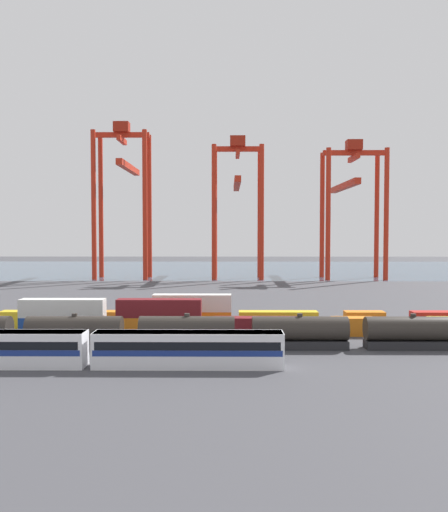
# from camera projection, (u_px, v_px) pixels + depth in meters

# --- Properties ---
(ground_plane) EXTENTS (420.00, 420.00, 0.00)m
(ground_plane) POSITION_uv_depth(u_px,v_px,m) (173.00, 299.00, 120.13)
(ground_plane) COLOR #424247
(harbour_water) EXTENTS (400.00, 110.00, 0.01)m
(harbour_water) POSITION_uv_depth(u_px,v_px,m) (198.00, 269.00, 219.02)
(harbour_water) COLOR #384C60
(harbour_water) RESTS_ON ground_plane
(passenger_train) EXTENTS (42.43, 3.14, 3.90)m
(passenger_train) POSITION_uv_depth(u_px,v_px,m) (90.00, 348.00, 59.46)
(passenger_train) COLOR silver
(passenger_train) RESTS_ON ground_plane
(freight_tank_row) EXTENTS (69.46, 3.01, 4.47)m
(freight_tank_row) POSITION_uv_depth(u_px,v_px,m) (187.00, 332.00, 69.02)
(freight_tank_row) COLOR #232326
(freight_tank_row) RESTS_ON ground_plane
(shipping_container_1) EXTENTS (12.10, 2.44, 2.60)m
(shipping_container_1) POSITION_uv_depth(u_px,v_px,m) (63.00, 326.00, 78.18)
(shipping_container_1) COLOR #1C4299
(shipping_container_1) RESTS_ON ground_plane
(shipping_container_2) EXTENTS (12.10, 2.44, 2.60)m
(shipping_container_2) POSITION_uv_depth(u_px,v_px,m) (63.00, 308.00, 78.07)
(shipping_container_2) COLOR silver
(shipping_container_2) RESTS_ON shipping_container_1
(shipping_container_3) EXTENTS (12.10, 2.44, 2.60)m
(shipping_container_3) POSITION_uv_depth(u_px,v_px,m) (159.00, 326.00, 78.06)
(shipping_container_3) COLOR orange
(shipping_container_3) RESTS_ON ground_plane
(shipping_container_4) EXTENTS (12.10, 2.44, 2.60)m
(shipping_container_4) POSITION_uv_depth(u_px,v_px,m) (159.00, 308.00, 77.94)
(shipping_container_4) COLOR maroon
(shipping_container_4) RESTS_ON shipping_container_3
(shipping_container_5) EXTENTS (12.10, 2.44, 2.60)m
(shipping_container_5) POSITION_uv_depth(u_px,v_px,m) (256.00, 326.00, 77.94)
(shipping_container_5) COLOR maroon
(shipping_container_5) RESTS_ON ground_plane
(shipping_container_6) EXTENTS (6.04, 2.44, 2.60)m
(shipping_container_6) POSITION_uv_depth(u_px,v_px,m) (353.00, 326.00, 77.82)
(shipping_container_6) COLOR orange
(shipping_container_6) RESTS_ON ground_plane
(shipping_container_10) EXTENTS (6.04, 2.44, 2.60)m
(shipping_container_10) POSITION_uv_depth(u_px,v_px,m) (21.00, 319.00, 84.12)
(shipping_container_10) COLOR gold
(shipping_container_10) RESTS_ON ground_plane
(shipping_container_11) EXTENTS (12.10, 2.44, 2.60)m
(shipping_container_11) POSITION_uv_depth(u_px,v_px,m) (106.00, 319.00, 84.01)
(shipping_container_11) COLOR orange
(shipping_container_11) RESTS_ON ground_plane
(shipping_container_12) EXTENTS (12.10, 2.44, 2.60)m
(shipping_container_12) POSITION_uv_depth(u_px,v_px,m) (192.00, 319.00, 83.89)
(shipping_container_12) COLOR orange
(shipping_container_12) RESTS_ON ground_plane
(shipping_container_13) EXTENTS (12.10, 2.44, 2.60)m
(shipping_container_13) POSITION_uv_depth(u_px,v_px,m) (192.00, 303.00, 83.78)
(shipping_container_13) COLOR silver
(shipping_container_13) RESTS_ON shipping_container_12
(shipping_container_14) EXTENTS (12.10, 2.44, 2.60)m
(shipping_container_14) POSITION_uv_depth(u_px,v_px,m) (278.00, 320.00, 83.78)
(shipping_container_14) COLOR gold
(shipping_container_14) RESTS_ON ground_plane
(shipping_container_15) EXTENTS (6.04, 2.44, 2.60)m
(shipping_container_15) POSITION_uv_depth(u_px,v_px,m) (364.00, 320.00, 83.66)
(shipping_container_15) COLOR orange
(shipping_container_15) RESTS_ON ground_plane
(gantry_crane_west) EXTENTS (17.53, 33.72, 49.64)m
(gantry_crane_west) POSITION_uv_depth(u_px,v_px,m) (124.00, 185.00, 174.98)
(gantry_crane_west) COLOR red
(gantry_crane_west) RESTS_ON ground_plane
(gantry_crane_central) EXTENTS (16.32, 38.63, 45.15)m
(gantry_crane_central) POSITION_uv_depth(u_px,v_px,m) (237.00, 194.00, 175.71)
(gantry_crane_central) COLOR red
(gantry_crane_central) RESTS_ON ground_plane
(gantry_crane_east) EXTENTS (19.49, 40.10, 43.90)m
(gantry_crane_east) POSITION_uv_depth(u_px,v_px,m) (351.00, 195.00, 175.61)
(gantry_crane_east) COLOR red
(gantry_crane_east) RESTS_ON ground_plane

